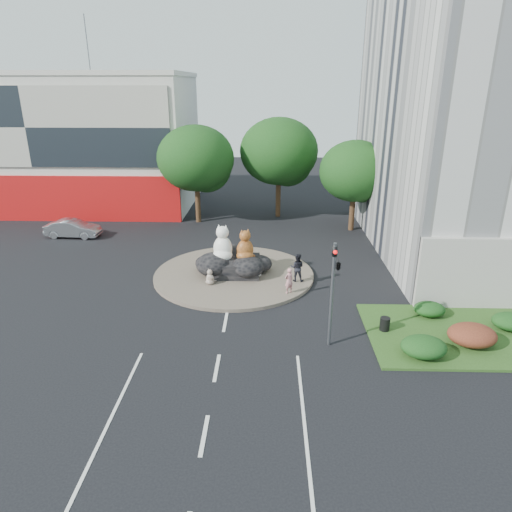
{
  "coord_description": "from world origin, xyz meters",
  "views": [
    {
      "loc": [
        2.14,
        -16.45,
        11.35
      ],
      "look_at": [
        1.44,
        8.28,
        2.0
      ],
      "focal_mm": 32.0,
      "sensor_mm": 36.0,
      "label": 1
    }
  ],
  "objects_px": {
    "pedestrian_pink": "(289,281)",
    "kitten_calico": "(210,276)",
    "cat_white": "(223,242)",
    "litter_bin": "(385,324)",
    "parked_car": "(73,229)",
    "kitten_white": "(258,271)",
    "pedestrian_dark": "(297,267)",
    "cat_tabby": "(245,245)"
  },
  "relations": [
    {
      "from": "cat_tabby",
      "to": "kitten_calico",
      "type": "distance_m",
      "value": 2.98
    },
    {
      "from": "kitten_calico",
      "to": "pedestrian_dark",
      "type": "relative_size",
      "value": 0.55
    },
    {
      "from": "kitten_white",
      "to": "pedestrian_pink",
      "type": "distance_m",
      "value": 2.97
    },
    {
      "from": "kitten_white",
      "to": "parked_car",
      "type": "height_order",
      "value": "parked_car"
    },
    {
      "from": "cat_white",
      "to": "parked_car",
      "type": "relative_size",
      "value": 0.54
    },
    {
      "from": "litter_bin",
      "to": "pedestrian_dark",
      "type": "bearing_deg",
      "value": 125.08
    },
    {
      "from": "kitten_calico",
      "to": "pedestrian_pink",
      "type": "distance_m",
      "value": 4.77
    },
    {
      "from": "pedestrian_dark",
      "to": "litter_bin",
      "type": "relative_size",
      "value": 2.65
    },
    {
      "from": "cat_tabby",
      "to": "cat_white",
      "type": "bearing_deg",
      "value": 160.96
    },
    {
      "from": "cat_white",
      "to": "pedestrian_pink",
      "type": "height_order",
      "value": "cat_white"
    },
    {
      "from": "kitten_white",
      "to": "pedestrian_dark",
      "type": "bearing_deg",
      "value": -31.15
    },
    {
      "from": "pedestrian_dark",
      "to": "litter_bin",
      "type": "distance_m",
      "value": 6.91
    },
    {
      "from": "kitten_calico",
      "to": "litter_bin",
      "type": "distance_m",
      "value": 10.44
    },
    {
      "from": "cat_white",
      "to": "kitten_calico",
      "type": "height_order",
      "value": "cat_white"
    },
    {
      "from": "parked_car",
      "to": "litter_bin",
      "type": "distance_m",
      "value": 25.44
    },
    {
      "from": "cat_white",
      "to": "litter_bin",
      "type": "height_order",
      "value": "cat_white"
    },
    {
      "from": "cat_white",
      "to": "kitten_calico",
      "type": "distance_m",
      "value": 2.37
    },
    {
      "from": "cat_white",
      "to": "parked_car",
      "type": "distance_m",
      "value": 14.76
    },
    {
      "from": "kitten_calico",
      "to": "pedestrian_dark",
      "type": "bearing_deg",
      "value": 45.35
    },
    {
      "from": "kitten_white",
      "to": "parked_car",
      "type": "xyz_separation_m",
      "value": [
        -14.77,
        7.96,
        0.12
      ]
    },
    {
      "from": "pedestrian_pink",
      "to": "litter_bin",
      "type": "height_order",
      "value": "pedestrian_pink"
    },
    {
      "from": "pedestrian_dark",
      "to": "kitten_white",
      "type": "bearing_deg",
      "value": -5.1
    },
    {
      "from": "cat_tabby",
      "to": "parked_car",
      "type": "height_order",
      "value": "cat_tabby"
    },
    {
      "from": "kitten_white",
      "to": "litter_bin",
      "type": "distance_m",
      "value": 8.9
    },
    {
      "from": "pedestrian_pink",
      "to": "litter_bin",
      "type": "xyz_separation_m",
      "value": [
        4.51,
        -3.93,
        -0.5
      ]
    },
    {
      "from": "cat_tabby",
      "to": "pedestrian_pink",
      "type": "distance_m",
      "value": 3.99
    },
    {
      "from": "cat_white",
      "to": "pedestrian_pink",
      "type": "bearing_deg",
      "value": -19.06
    },
    {
      "from": "pedestrian_dark",
      "to": "pedestrian_pink",
      "type": "bearing_deg",
      "value": 81.36
    },
    {
      "from": "cat_white",
      "to": "cat_tabby",
      "type": "relative_size",
      "value": 1.14
    },
    {
      "from": "cat_white",
      "to": "cat_tabby",
      "type": "distance_m",
      "value": 1.38
    },
    {
      "from": "cat_tabby",
      "to": "pedestrian_pink",
      "type": "relative_size",
      "value": 1.34
    },
    {
      "from": "kitten_white",
      "to": "pedestrian_dark",
      "type": "xyz_separation_m",
      "value": [
        2.38,
        -0.61,
        0.49
      ]
    },
    {
      "from": "litter_bin",
      "to": "parked_car",
      "type": "bearing_deg",
      "value": 146.06
    },
    {
      "from": "kitten_calico",
      "to": "litter_bin",
      "type": "relative_size",
      "value": 1.47
    },
    {
      "from": "pedestrian_pink",
      "to": "kitten_calico",
      "type": "bearing_deg",
      "value": -46.89
    },
    {
      "from": "parked_car",
      "to": "litter_bin",
      "type": "xyz_separation_m",
      "value": [
        21.1,
        -14.2,
        -0.25
      ]
    },
    {
      "from": "pedestrian_pink",
      "to": "litter_bin",
      "type": "bearing_deg",
      "value": 105.49
    },
    {
      "from": "parked_car",
      "to": "pedestrian_dark",
      "type": "bearing_deg",
      "value": -113.68
    },
    {
      "from": "cat_white",
      "to": "parked_car",
      "type": "height_order",
      "value": "cat_white"
    },
    {
      "from": "parked_car",
      "to": "pedestrian_pink",
      "type": "bearing_deg",
      "value": -118.87
    },
    {
      "from": "cat_tabby",
      "to": "parked_car",
      "type": "xyz_separation_m",
      "value": [
        -13.98,
        7.49,
        -1.41
      ]
    },
    {
      "from": "kitten_white",
      "to": "litter_bin",
      "type": "xyz_separation_m",
      "value": [
        6.33,
        -6.25,
        -0.13
      ]
    }
  ]
}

